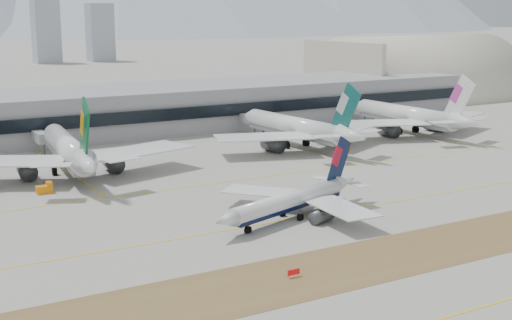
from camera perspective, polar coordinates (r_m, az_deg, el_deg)
ground at (r=151.66m, az=4.24°, el=-3.88°), size 3000.00×3000.00×0.00m
taxiing_airliner at (r=143.86m, az=3.03°, el=-3.25°), size 42.95×36.48×14.85m
widebody_eva at (r=187.27m, az=-14.69°, el=0.68°), size 63.56×62.56×22.79m
widebody_cathay at (r=217.84m, az=3.43°, el=2.51°), size 61.91×60.66×22.10m
widebody_china_air at (r=248.46m, az=12.23°, el=3.42°), size 62.27×60.71×22.19m
terminal at (r=251.43m, az=-10.75°, el=3.94°), size 280.00×43.10×15.00m
hangar at (r=351.05m, az=12.63°, el=4.82°), size 91.00×60.00×60.00m
hold_sign_left at (r=112.94m, az=3.03°, el=-8.95°), size 2.20×0.15×1.35m
gse_b at (r=170.39m, az=-16.54°, el=-2.23°), size 3.55×2.00×2.60m
gse_c at (r=215.38m, az=7.11°, el=1.03°), size 3.55×2.00×2.60m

